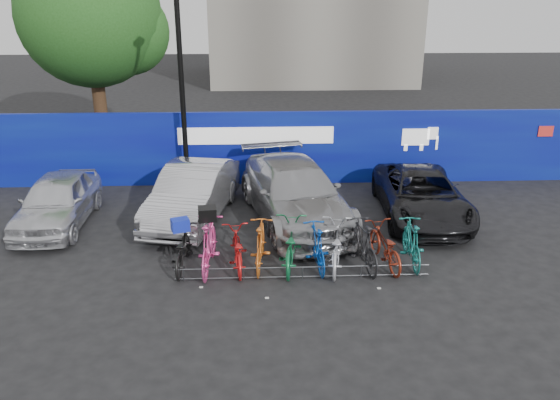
{
  "coord_description": "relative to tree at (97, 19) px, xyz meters",
  "views": [
    {
      "loc": [
        -0.94,
        -11.23,
        5.84
      ],
      "look_at": [
        -0.39,
        2.0,
        0.89
      ],
      "focal_mm": 35.0,
      "sensor_mm": 36.0,
      "label": 1
    }
  ],
  "objects": [
    {
      "name": "car_0",
      "position": [
        0.42,
        -7.34,
        -4.38
      ],
      "size": [
        1.7,
        4.07,
        1.38
      ],
      "primitive_type": "imported",
      "rotation": [
        0.0,
        0.0,
        0.02
      ],
      "color": "silver",
      "rests_on": "ground"
    },
    {
      "name": "bike_7",
      "position": [
        8.19,
        -10.13,
        -4.51
      ],
      "size": [
        0.83,
        1.91,
        1.11
      ],
      "primitive_type": "imported",
      "rotation": [
        0.0,
        0.0,
        3.31
      ],
      "color": "black",
      "rests_on": "ground"
    },
    {
      "name": "lamppost",
      "position": [
        3.57,
        -4.66,
        -1.8
      ],
      "size": [
        0.25,
        0.5,
        6.11
      ],
      "color": "black",
      "rests_on": "ground"
    },
    {
      "name": "bike_3",
      "position": [
        5.86,
        -10.02,
        -4.53
      ],
      "size": [
        0.67,
        1.84,
        1.08
      ],
      "primitive_type": "imported",
      "rotation": [
        0.0,
        0.0,
        3.05
      ],
      "color": "orange",
      "rests_on": "ground"
    },
    {
      "name": "cargo_topcase",
      "position": [
        4.7,
        -10.09,
        -3.72
      ],
      "size": [
        0.44,
        0.4,
        0.29
      ],
      "primitive_type": "cube",
      "rotation": [
        0.0,
        0.0,
        0.11
      ],
      "color": "black",
      "rests_on": "bike_1"
    },
    {
      "name": "bike_8",
      "position": [
        8.7,
        -10.07,
        -4.59
      ],
      "size": [
        0.93,
        1.89,
        0.95
      ],
      "primitive_type": "imported",
      "rotation": [
        0.0,
        0.0,
        3.31
      ],
      "color": "maroon",
      "rests_on": "ground"
    },
    {
      "name": "bike_0",
      "position": [
        4.08,
        -10.01,
        -4.61
      ],
      "size": [
        0.67,
        1.78,
        0.92
      ],
      "primitive_type": "imported",
      "rotation": [
        0.0,
        0.0,
        3.11
      ],
      "color": "black",
      "rests_on": "ground"
    },
    {
      "name": "bike_5",
      "position": [
        7.13,
        -10.1,
        -4.55
      ],
      "size": [
        0.67,
        1.77,
        1.04
      ],
      "primitive_type": "imported",
      "rotation": [
        0.0,
        0.0,
        3.25
      ],
      "color": "#0B48B7",
      "rests_on": "ground"
    },
    {
      "name": "car_1",
      "position": [
        4.02,
        -7.04,
        -4.32
      ],
      "size": [
        2.47,
        4.8,
        1.51
      ],
      "primitive_type": "imported",
      "rotation": [
        0.0,
        0.0,
        -0.2
      ],
      "color": "#ADADB3",
      "rests_on": "ground"
    },
    {
      "name": "tree",
      "position": [
        0.0,
        0.0,
        0.0
      ],
      "size": [
        5.4,
        5.2,
        7.8
      ],
      "color": "#382314",
      "rests_on": "ground"
    },
    {
      "name": "cargo_crate",
      "position": [
        4.08,
        -10.01,
        -4.01
      ],
      "size": [
        0.46,
        0.41,
        0.28
      ],
      "primitive_type": "cube",
      "rotation": [
        0.0,
        0.0,
        0.34
      ],
      "color": "#1426B6",
      "rests_on": "bike_0"
    },
    {
      "name": "bike_4",
      "position": [
        6.53,
        -10.03,
        -4.54
      ],
      "size": [
        0.94,
        2.09,
        1.06
      ],
      "primitive_type": "imported",
      "rotation": [
        0.0,
        0.0,
        3.02
      ],
      "color": "#116738",
      "rests_on": "ground"
    },
    {
      "name": "bike_9",
      "position": [
        9.34,
        -10.01,
        -4.54
      ],
      "size": [
        0.57,
        1.77,
        1.05
      ],
      "primitive_type": "imported",
      "rotation": [
        0.0,
        0.0,
        3.1
      ],
      "color": "#187A73",
      "rests_on": "ground"
    },
    {
      "name": "bike_2",
      "position": [
        5.32,
        -10.08,
        -4.61
      ],
      "size": [
        0.78,
        1.79,
        0.91
      ],
      "primitive_type": "imported",
      "rotation": [
        0.0,
        0.0,
        3.24
      ],
      "color": "red",
      "rests_on": "ground"
    },
    {
      "name": "bike_1",
      "position": [
        4.7,
        -10.09,
        -4.47
      ],
      "size": [
        0.69,
        2.03,
        1.2
      ],
      "primitive_type": "imported",
      "rotation": [
        0.0,
        0.0,
        3.08
      ],
      "color": "#EE4193",
      "rests_on": "ground"
    },
    {
      "name": "ground",
      "position": [
        6.77,
        -10.06,
        -5.07
      ],
      "size": [
        100.0,
        100.0,
        0.0
      ],
      "primitive_type": "plane",
      "color": "black",
      "rests_on": "ground"
    },
    {
      "name": "car_3",
      "position": [
        10.37,
        -7.18,
        -4.41
      ],
      "size": [
        2.46,
        4.85,
        1.31
      ],
      "primitive_type": "imported",
      "rotation": [
        0.0,
        0.0,
        -0.06
      ],
      "color": "black",
      "rests_on": "ground"
    },
    {
      "name": "bike_6",
      "position": [
        7.57,
        -10.1,
        -4.56
      ],
      "size": [
        1.01,
        2.03,
        1.02
      ],
      "primitive_type": "imported",
      "rotation": [
        0.0,
        0.0,
        2.97
      ],
      "color": "#B6B8BF",
      "rests_on": "ground"
    },
    {
      "name": "car_2",
      "position": [
        6.83,
        -7.25,
        -4.27
      ],
      "size": [
        3.4,
        5.88,
        1.6
      ],
      "primitive_type": "imported",
      "rotation": [
        0.0,
        0.0,
        0.22
      ],
      "color": "#9B9C9F",
      "rests_on": "ground"
    },
    {
      "name": "bike_rack",
      "position": [
        6.77,
        -10.66,
        -4.91
      ],
      "size": [
        5.6,
        0.03,
        0.3
      ],
      "color": "#595B60",
      "rests_on": "ground"
    },
    {
      "name": "hoarding",
      "position": [
        6.78,
        -4.06,
        -3.86
      ],
      "size": [
        22.0,
        0.18,
        2.4
      ],
      "color": "#090A83",
      "rests_on": "ground"
    }
  ]
}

